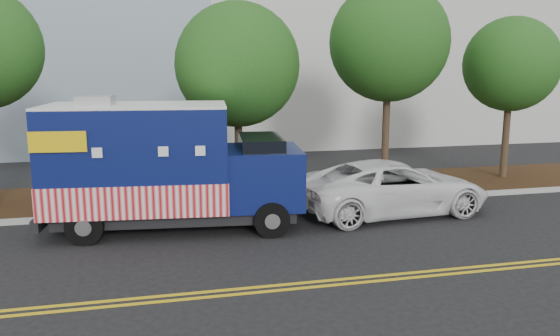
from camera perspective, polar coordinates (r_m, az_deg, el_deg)
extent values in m
plane|color=black|center=(15.22, -9.30, -6.12)|extent=(120.00, 120.00, 0.00)
cube|color=#9E9E99|center=(16.55, -9.65, -4.49)|extent=(120.00, 0.18, 0.15)
cube|color=black|center=(18.58, -10.07, -2.82)|extent=(120.00, 4.00, 0.15)
cube|color=gold|center=(11.05, -7.65, -12.70)|extent=(120.00, 0.10, 0.01)
cube|color=gold|center=(10.82, -7.51, -13.22)|extent=(120.00, 0.10, 0.01)
cylinder|color=#38281C|center=(18.06, -4.35, 2.15)|extent=(0.26, 0.26, 3.38)
sphere|color=#184E16|center=(17.86, -4.47, 10.71)|extent=(4.00, 4.00, 4.00)
cylinder|color=#38281C|center=(20.02, 10.99, 3.89)|extent=(0.26, 0.26, 4.11)
sphere|color=#184E16|center=(19.89, 11.31, 12.78)|extent=(4.17, 4.17, 4.17)
cylinder|color=#38281C|center=(22.36, 22.52, 3.21)|extent=(0.26, 0.26, 3.52)
sphere|color=#184E16|center=(22.21, 23.02, 9.95)|extent=(3.48, 3.48, 3.48)
cube|color=#473828|center=(16.92, -18.80, -0.67)|extent=(0.06, 0.06, 2.40)
cube|color=black|center=(15.11, -10.58, -4.46)|extent=(6.37, 2.73, 0.31)
cube|color=#0B144E|center=(14.88, -14.61, 1.15)|extent=(4.88, 3.01, 2.65)
cube|color=red|center=(15.06, -14.44, -2.37)|extent=(4.93, 3.08, 0.83)
cube|color=white|center=(14.73, -14.86, 6.33)|extent=(4.88, 3.01, 0.07)
cube|color=#B7B7BA|center=(14.88, -18.71, 6.72)|extent=(0.97, 0.97, 0.24)
cube|color=#0B144E|center=(14.93, -1.78, -0.84)|extent=(2.23, 2.57, 1.55)
cube|color=black|center=(14.80, -2.01, 1.96)|extent=(1.32, 2.26, 0.72)
cube|color=black|center=(15.17, 2.06, -2.67)|extent=(0.32, 2.21, 0.33)
cube|color=black|center=(15.68, -23.01, -4.47)|extent=(0.46, 2.49, 0.31)
cube|color=#B7B7BA|center=(15.36, -23.32, 1.11)|extent=(0.25, 1.98, 2.10)
cube|color=#B7B7BA|center=(16.13, -12.87, 2.15)|extent=(1.98, 0.25, 1.22)
cube|color=yellow|center=(13.84, -22.24, 2.54)|extent=(1.32, 0.16, 0.50)
cube|color=yellow|center=(16.38, -19.91, 3.86)|extent=(1.32, 0.16, 0.50)
cylinder|color=black|center=(14.07, -0.87, -5.41)|extent=(0.96, 0.40, 0.93)
cylinder|color=black|center=(16.24, -1.75, -3.21)|extent=(0.96, 0.40, 0.93)
cylinder|color=black|center=(14.35, -19.73, -5.75)|extent=(0.96, 0.40, 0.93)
cylinder|color=black|center=(16.48, -18.07, -3.54)|extent=(0.96, 0.40, 0.93)
imported|color=white|center=(16.57, 11.74, -1.98)|extent=(5.92, 3.11, 1.59)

